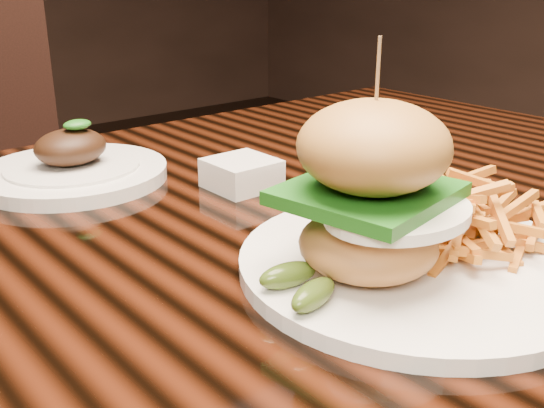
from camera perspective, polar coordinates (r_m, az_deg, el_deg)
dining_table at (r=0.74m, az=-6.44°, el=-7.43°), size 1.60×0.90×0.75m
burger_plate at (r=0.59m, az=12.47°, el=-1.22°), size 0.33×0.33×0.22m
side_saucer at (r=0.76m, az=9.04°, el=-0.04°), size 0.15×0.15×0.02m
ramekin at (r=0.82m, az=-2.74°, el=2.74°), size 0.09×0.09×0.04m
far_dish at (r=0.89m, az=-17.41°, el=3.05°), size 0.25×0.25×0.08m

